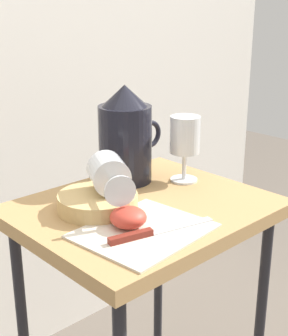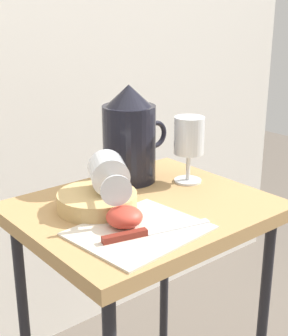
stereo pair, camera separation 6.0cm
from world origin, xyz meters
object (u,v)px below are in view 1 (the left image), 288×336
(pitcher, at_px, (125,143))
(wine_glass_tipped_near, at_px, (109,174))
(wine_glass_upright, at_px, (185,139))
(knife, at_px, (147,233))
(apple_half_left, at_px, (128,217))
(basket_tray, at_px, (98,202))
(table, at_px, (144,241))

(pitcher, xyz_separation_m, wine_glass_tipped_near, (-0.13, -0.10, -0.02))
(wine_glass_upright, xyz_separation_m, knife, (-0.27, -0.15, -0.09))
(pitcher, height_order, apple_half_left, pitcher)
(basket_tray, height_order, wine_glass_tipped_near, wine_glass_tipped_near)
(apple_half_left, bearing_deg, table, 32.87)
(table, relative_size, wine_glass_tipped_near, 4.55)
(pitcher, xyz_separation_m, apple_half_left, (-0.17, -0.20, -0.07))
(wine_glass_tipped_near, height_order, knife, wine_glass_tipped_near)
(table, xyz_separation_m, pitcher, (0.07, 0.13, 0.18))
(table, bearing_deg, knife, -131.08)
(basket_tray, height_order, wine_glass_upright, wine_glass_upright)
(apple_half_left, bearing_deg, basket_tray, 83.72)
(basket_tray, bearing_deg, knife, -94.19)
(basket_tray, xyz_separation_m, wine_glass_upright, (0.25, -0.00, 0.09))
(table, distance_m, pitcher, 0.23)
(wine_glass_tipped_near, relative_size, knife, 0.74)
(basket_tray, relative_size, apple_half_left, 2.36)
(pitcher, height_order, knife, pitcher)
(pitcher, bearing_deg, apple_half_left, -130.08)
(pitcher, height_order, wine_glass_tipped_near, pitcher)
(basket_tray, distance_m, apple_half_left, 0.11)
(knife, bearing_deg, pitcher, 56.10)
(pitcher, distance_m, apple_half_left, 0.27)
(wine_glass_tipped_near, xyz_separation_m, apple_half_left, (-0.04, -0.10, -0.05))
(basket_tray, height_order, apple_half_left, apple_half_left)
(basket_tray, distance_m, pitcher, 0.20)
(basket_tray, relative_size, knife, 0.76)
(table, xyz_separation_m, knife, (-0.10, -0.11, 0.10))
(pitcher, xyz_separation_m, knife, (-0.17, -0.25, -0.08))
(table, height_order, pitcher, pitcher)
(pitcher, relative_size, knife, 1.06)
(table, relative_size, wine_glass_upright, 4.63)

